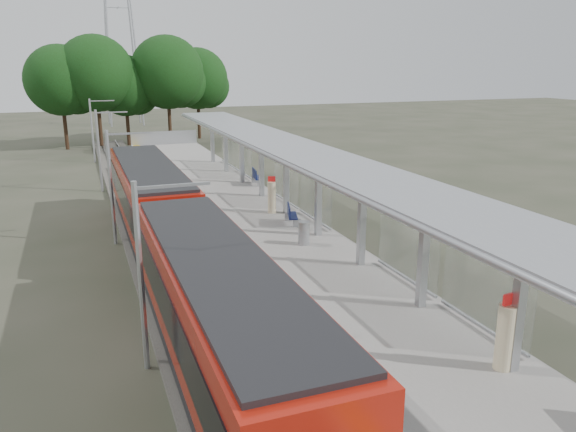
# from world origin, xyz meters

# --- Properties ---
(trackbed) EXTENTS (3.00, 70.00, 0.24)m
(trackbed) POSITION_xyz_m (-4.50, 20.00, 0.12)
(trackbed) COLOR #59544C
(trackbed) RESTS_ON ground
(platform) EXTENTS (6.00, 50.00, 1.00)m
(platform) POSITION_xyz_m (0.00, 20.00, 0.50)
(platform) COLOR gray
(platform) RESTS_ON ground
(tactile_strip) EXTENTS (0.60, 50.00, 0.02)m
(tactile_strip) POSITION_xyz_m (-2.55, 20.00, 1.01)
(tactile_strip) COLOR gold
(tactile_strip) RESTS_ON platform
(end_fence) EXTENTS (6.00, 0.10, 1.20)m
(end_fence) POSITION_xyz_m (0.00, 44.95, 1.60)
(end_fence) COLOR #9EA0A5
(end_fence) RESTS_ON platform
(train) EXTENTS (2.74, 27.60, 3.62)m
(train) POSITION_xyz_m (-4.50, 12.60, 2.05)
(train) COLOR black
(train) RESTS_ON ground
(canopy) EXTENTS (3.27, 38.00, 3.66)m
(canopy) POSITION_xyz_m (1.61, 16.19, 4.20)
(canopy) COLOR #9EA0A5
(canopy) RESTS_ON platform
(tree_cluster) EXTENTS (20.71, 10.96, 11.06)m
(tree_cluster) POSITION_xyz_m (-1.84, 52.58, 6.88)
(tree_cluster) COLOR #382316
(tree_cluster) RESTS_ON ground
(catenary_masts) EXTENTS (2.08, 48.16, 5.40)m
(catenary_masts) POSITION_xyz_m (-6.22, 19.00, 2.91)
(catenary_masts) COLOR #9EA0A5
(catenary_masts) RESTS_ON ground
(bench_mid) EXTENTS (0.80, 1.43, 0.94)m
(bench_mid) POSITION_xyz_m (1.48, 15.98, 1.49)
(bench_mid) COLOR #0F184B
(bench_mid) RESTS_ON platform
(bench_far) EXTENTS (0.64, 1.50, 1.00)m
(bench_far) POSITION_xyz_m (2.61, 25.00, 1.52)
(bench_far) COLOR #0F184B
(bench_far) RESTS_ON platform
(info_pillar_near) EXTENTS (0.45, 0.45, 2.01)m
(info_pillar_near) POSITION_xyz_m (1.81, 2.12, 1.87)
(info_pillar_near) COLOR beige
(info_pillar_near) RESTS_ON platform
(info_pillar_far) EXTENTS (0.42, 0.42, 1.87)m
(info_pillar_far) POSITION_xyz_m (1.33, 18.27, 1.81)
(info_pillar_far) COLOR beige
(info_pillar_far) RESTS_ON platform
(litter_bin) EXTENTS (0.59, 0.59, 0.98)m
(litter_bin) POSITION_xyz_m (0.92, 12.99, 1.49)
(litter_bin) COLOR #9EA0A5
(litter_bin) RESTS_ON platform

